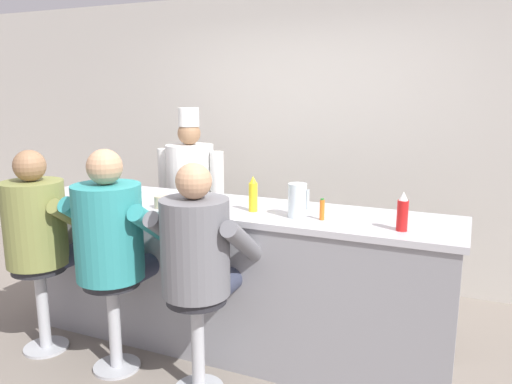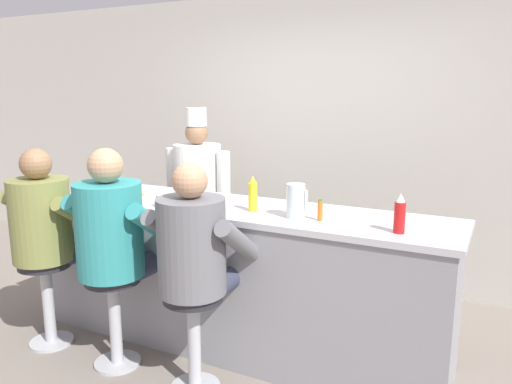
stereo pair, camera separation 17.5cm
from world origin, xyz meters
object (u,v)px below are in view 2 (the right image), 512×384
object	(u,v)px
hot_sauce_bottle_orange	(320,210)
cook_in_whites_near	(198,193)
cereal_bowl	(112,189)
breakfast_plate	(138,195)
diner_seated_teal	(114,235)
mustard_bottle_yellow	(253,195)
coffee_mug_white	(188,195)
diner_seated_olive	(45,226)
ketchup_bottle_red	(400,214)
water_pitcher_clear	(296,201)
diner_seated_grey	(195,253)
coffee_mug_tan	(163,201)

from	to	relation	value
hot_sauce_bottle_orange	cook_in_whites_near	distance (m)	1.68
cereal_bowl	cook_in_whites_near	bearing A→B (deg)	68.30
breakfast_plate	diner_seated_teal	xyz separation A→B (m)	(0.19, -0.47, -0.15)
mustard_bottle_yellow	coffee_mug_white	bearing A→B (deg)	175.14
cook_in_whites_near	diner_seated_olive	bearing A→B (deg)	-108.03
coffee_mug_white	diner_seated_teal	world-z (taller)	diner_seated_teal
ketchup_bottle_red	diner_seated_olive	xyz separation A→B (m)	(-2.34, -0.40, -0.26)
cook_in_whites_near	water_pitcher_clear	bearing A→B (deg)	-33.40
water_pitcher_clear	cook_in_whites_near	bearing A→B (deg)	146.60
ketchup_bottle_red	hot_sauce_bottle_orange	distance (m)	0.48
diner_seated_olive	diner_seated_teal	world-z (taller)	diner_seated_teal
diner_seated_teal	breakfast_plate	bearing A→B (deg)	111.80
mustard_bottle_yellow	diner_seated_grey	xyz separation A→B (m)	(-0.14, -0.48, -0.27)
mustard_bottle_yellow	coffee_mug_white	world-z (taller)	mustard_bottle_yellow
diner_seated_olive	mustard_bottle_yellow	bearing A→B (deg)	19.01
diner_seated_grey	cook_in_whites_near	distance (m)	1.54
ketchup_bottle_red	cook_in_whites_near	world-z (taller)	cook_in_whites_near
mustard_bottle_yellow	diner_seated_grey	distance (m)	0.57
cereal_bowl	cook_in_whites_near	distance (m)	0.82
coffee_mug_white	water_pitcher_clear	bearing A→B (deg)	-5.20
hot_sauce_bottle_orange	diner_seated_grey	world-z (taller)	diner_seated_grey
mustard_bottle_yellow	breakfast_plate	xyz separation A→B (m)	(-0.95, -0.01, -0.10)
mustard_bottle_yellow	diner_seated_teal	distance (m)	0.93
cereal_bowl	coffee_mug_tan	xyz separation A→B (m)	(0.67, -0.23, 0.02)
diner_seated_olive	diner_seated_teal	distance (m)	0.63
diner_seated_grey	coffee_mug_white	bearing A→B (deg)	127.47
ketchup_bottle_red	diner_seated_olive	world-z (taller)	diner_seated_olive
hot_sauce_bottle_orange	cereal_bowl	xyz separation A→B (m)	(-1.74, 0.10, -0.04)
hot_sauce_bottle_orange	diner_seated_teal	xyz separation A→B (m)	(-1.24, -0.45, -0.20)
water_pitcher_clear	breakfast_plate	world-z (taller)	water_pitcher_clear
breakfast_plate	diner_seated_olive	world-z (taller)	diner_seated_olive
hot_sauce_bottle_orange	cereal_bowl	world-z (taller)	hot_sauce_bottle_orange
diner_seated_olive	ketchup_bottle_red	bearing A→B (deg)	9.69
hot_sauce_bottle_orange	cereal_bowl	size ratio (longest dim) A/B	1.01
ketchup_bottle_red	mustard_bottle_yellow	bearing A→B (deg)	175.29
water_pitcher_clear	mustard_bottle_yellow	bearing A→B (deg)	174.23
coffee_mug_white	coffee_mug_tan	bearing A→B (deg)	-105.27
ketchup_bottle_red	coffee_mug_white	xyz separation A→B (m)	(-1.49, 0.12, -0.06)
diner_seated_teal	coffee_mug_white	bearing A→B (deg)	66.79
hot_sauce_bottle_orange	cereal_bowl	distance (m)	1.74
breakfast_plate	mustard_bottle_yellow	bearing A→B (deg)	0.61
hot_sauce_bottle_orange	diner_seated_olive	world-z (taller)	diner_seated_olive
mustard_bottle_yellow	coffee_mug_tan	bearing A→B (deg)	-164.33
coffee_mug_tan	diner_seated_grey	distance (m)	0.59
diner_seated_teal	hot_sauce_bottle_orange	bearing A→B (deg)	19.84
mustard_bottle_yellow	diner_seated_olive	size ratio (longest dim) A/B	0.16
diner_seated_teal	cook_in_whites_near	xyz separation A→B (m)	(-0.21, 1.29, 0.02)
water_pitcher_clear	cereal_bowl	bearing A→B (deg)	176.50
water_pitcher_clear	diner_seated_grey	world-z (taller)	diner_seated_grey
mustard_bottle_yellow	hot_sauce_bottle_orange	size ratio (longest dim) A/B	1.75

